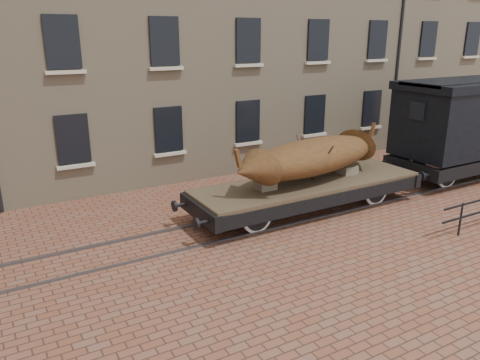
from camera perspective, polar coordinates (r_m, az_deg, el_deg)
ground at (r=15.61m, az=7.10°, el=-3.98°), size 90.00×90.00×0.00m
warehouse_cream at (r=24.62m, az=-1.11°, el=20.54°), size 40.00×10.19×14.00m
rail_track at (r=15.60m, az=7.10°, el=-3.88°), size 30.00×1.52×0.06m
flatcar_wagon at (r=15.53m, az=8.27°, el=-0.86°), size 8.86×2.40×1.34m
iron_boat at (r=15.35m, az=8.91°, el=2.87°), size 6.52×2.75×1.57m
goods_van at (r=21.14m, az=26.50°, el=6.97°), size 7.67×2.79×3.97m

